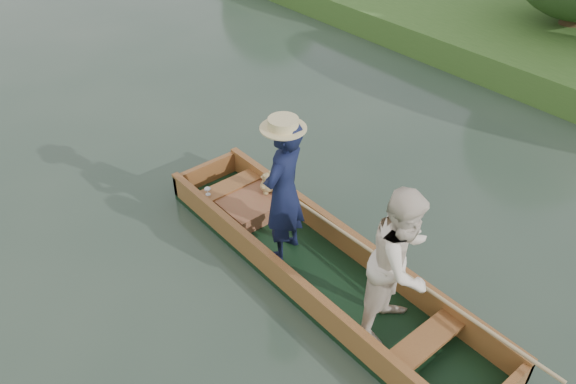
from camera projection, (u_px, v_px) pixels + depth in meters
ground at (319, 276)px, 6.93m from camera, size 120.00×120.00×0.00m
punt at (335, 242)px, 6.38m from camera, size 1.15×5.32×1.98m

